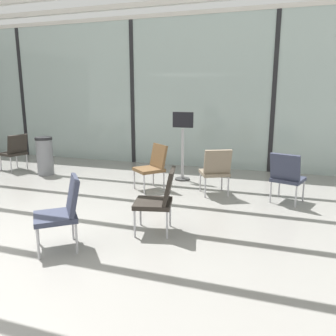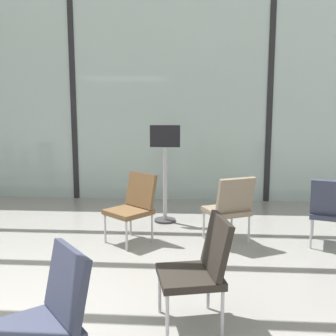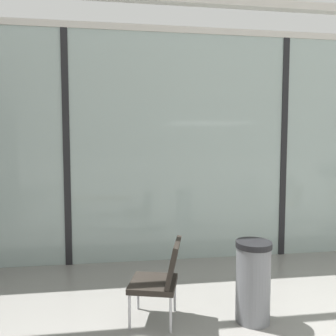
{
  "view_description": "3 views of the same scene",
  "coord_description": "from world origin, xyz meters",
  "px_view_note": "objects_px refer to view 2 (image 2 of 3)",
  "views": [
    {
      "loc": [
        3.76,
        -3.07,
        1.84
      ],
      "look_at": [
        1.84,
        2.59,
        0.51
      ],
      "focal_mm": 36.47,
      "sensor_mm": 36.0,
      "label": 1
    },
    {
      "loc": [
        2.23,
        -2.02,
        1.74
      ],
      "look_at": [
        1.83,
        3.61,
        0.84
      ],
      "focal_mm": 42.73,
      "sensor_mm": 36.0,
      "label": 2
    },
    {
      "loc": [
        -2.67,
        -0.03,
        1.9
      ],
      "look_at": [
        -1.9,
        5.44,
        1.47
      ],
      "focal_mm": 35.39,
      "sensor_mm": 36.0,
      "label": 3
    }
  ],
  "objects_px": {
    "lounge_chair_1": "(48,313)",
    "lounge_chair_4": "(331,208)",
    "lounge_chair_0": "(201,264)",
    "info_sign": "(165,177)",
    "parked_airplane": "(116,88)",
    "lounge_chair_2": "(230,205)",
    "lounge_chair_3": "(134,203)"
  },
  "relations": [
    {
      "from": "lounge_chair_3",
      "to": "info_sign",
      "type": "relative_size",
      "value": 0.6
    },
    {
      "from": "parked_airplane",
      "to": "lounge_chair_2",
      "type": "height_order",
      "value": "parked_airplane"
    },
    {
      "from": "lounge_chair_3",
      "to": "lounge_chair_4",
      "type": "relative_size",
      "value": 1.0
    },
    {
      "from": "parked_airplane",
      "to": "lounge_chair_2",
      "type": "bearing_deg",
      "value": -68.41
    },
    {
      "from": "lounge_chair_2",
      "to": "lounge_chair_3",
      "type": "height_order",
      "value": "same"
    },
    {
      "from": "lounge_chair_3",
      "to": "lounge_chair_2",
      "type": "bearing_deg",
      "value": 39.76
    },
    {
      "from": "lounge_chair_2",
      "to": "lounge_chair_3",
      "type": "distance_m",
      "value": 1.21
    },
    {
      "from": "lounge_chair_3",
      "to": "lounge_chair_4",
      "type": "bearing_deg",
      "value": 38.55
    },
    {
      "from": "lounge_chair_4",
      "to": "info_sign",
      "type": "bearing_deg",
      "value": -6.6
    },
    {
      "from": "parked_airplane",
      "to": "lounge_chair_4",
      "type": "xyz_separation_m",
      "value": [
        4.08,
        -7.32,
        -1.72
      ]
    },
    {
      "from": "lounge_chair_0",
      "to": "parked_airplane",
      "type": "bearing_deg",
      "value": -177.75
    },
    {
      "from": "lounge_chair_3",
      "to": "info_sign",
      "type": "xyz_separation_m",
      "value": [
        0.33,
        0.89,
        0.18
      ]
    },
    {
      "from": "lounge_chair_0",
      "to": "lounge_chair_4",
      "type": "height_order",
      "value": "same"
    },
    {
      "from": "lounge_chair_1",
      "to": "lounge_chair_2",
      "type": "relative_size",
      "value": 1.0
    },
    {
      "from": "lounge_chair_4",
      "to": "info_sign",
      "type": "relative_size",
      "value": 0.6
    },
    {
      "from": "lounge_chair_1",
      "to": "lounge_chair_4",
      "type": "distance_m",
      "value": 3.65
    },
    {
      "from": "lounge_chair_1",
      "to": "lounge_chair_3",
      "type": "xyz_separation_m",
      "value": [
        0.1,
        2.71,
        0.0
      ]
    },
    {
      "from": "lounge_chair_3",
      "to": "lounge_chair_0",
      "type": "bearing_deg",
      "value": -26.06
    },
    {
      "from": "lounge_chair_1",
      "to": "lounge_chair_4",
      "type": "xyz_separation_m",
      "value": [
        2.52,
        2.64,
        0.0
      ]
    },
    {
      "from": "lounge_chair_0",
      "to": "lounge_chair_1",
      "type": "bearing_deg",
      "value": -61.85
    },
    {
      "from": "lounge_chair_2",
      "to": "lounge_chair_1",
      "type": "bearing_deg",
      "value": 38.42
    },
    {
      "from": "lounge_chair_3",
      "to": "lounge_chair_4",
      "type": "distance_m",
      "value": 2.43
    },
    {
      "from": "lounge_chair_1",
      "to": "info_sign",
      "type": "distance_m",
      "value": 3.63
    },
    {
      "from": "lounge_chair_0",
      "to": "info_sign",
      "type": "height_order",
      "value": "info_sign"
    },
    {
      "from": "parked_airplane",
      "to": "lounge_chair_0",
      "type": "distance_m",
      "value": 9.63
    },
    {
      "from": "lounge_chair_1",
      "to": "lounge_chair_0",
      "type": "bearing_deg",
      "value": 91.33
    },
    {
      "from": "lounge_chair_4",
      "to": "parked_airplane",
      "type": "bearing_deg",
      "value": -42.68
    },
    {
      "from": "lounge_chair_0",
      "to": "lounge_chair_4",
      "type": "relative_size",
      "value": 1.0
    },
    {
      "from": "parked_airplane",
      "to": "lounge_chair_0",
      "type": "xyz_separation_m",
      "value": [
        2.49,
        -9.15,
        -1.72
      ]
    },
    {
      "from": "lounge_chair_0",
      "to": "info_sign",
      "type": "xyz_separation_m",
      "value": [
        -0.5,
        2.79,
        0.18
      ]
    },
    {
      "from": "parked_airplane",
      "to": "lounge_chair_3",
      "type": "bearing_deg",
      "value": -77.1
    },
    {
      "from": "lounge_chair_3",
      "to": "info_sign",
      "type": "height_order",
      "value": "info_sign"
    }
  ]
}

